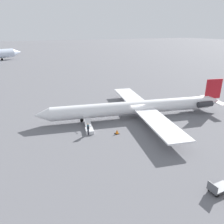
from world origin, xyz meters
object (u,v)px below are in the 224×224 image
at_px(boarding_stairs, 89,129).
at_px(luggage_cart, 219,188).
at_px(airplane_main, 140,107).
at_px(passenger, 88,128).

xyz_separation_m(boarding_stairs, luggage_cart, (-5.98, 17.48, 0.10)).
xyz_separation_m(airplane_main, boarding_stairs, (9.83, 1.46, -1.39)).
xyz_separation_m(boarding_stairs, passenger, (0.55, 1.11, 0.65)).
bearing_deg(boarding_stairs, passenger, 166.91).
bearing_deg(passenger, airplane_main, -62.91).
bearing_deg(airplane_main, passenger, 27.09).
bearing_deg(boarding_stairs, airplane_main, -68.39).
height_order(boarding_stairs, luggage_cart, boarding_stairs).
relative_size(boarding_stairs, luggage_cart, 1.87).
height_order(airplane_main, passenger, airplane_main).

